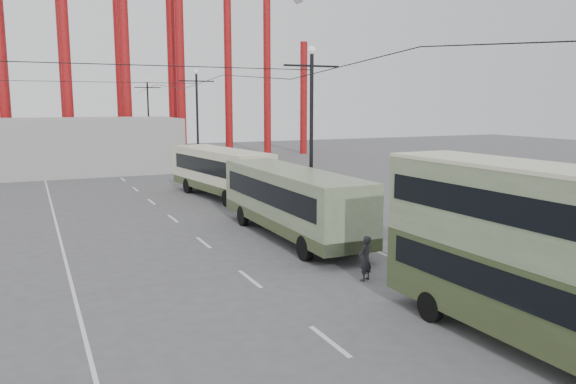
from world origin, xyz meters
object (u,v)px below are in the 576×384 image
double_decker_bus (531,248)px  pedestrian (365,258)px  single_decker_cream (221,171)px  single_decker_green (291,200)px

double_decker_bus → pedestrian: (-0.74, 6.59, -1.88)m
single_decker_cream → pedestrian: (-0.95, -19.66, -1.03)m
single_decker_cream → double_decker_bus: bearing=-98.2°
double_decker_bus → single_decker_green: (-0.36, 13.73, -0.87)m
single_decker_cream → pedestrian: bearing=-100.5°
double_decker_bus → pedestrian: bearing=94.5°
single_decker_cream → single_decker_green: bearing=-100.3°
double_decker_bus → single_decker_cream: bearing=87.7°
pedestrian → double_decker_bus: bearing=70.1°
double_decker_bus → single_decker_green: bearing=89.6°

